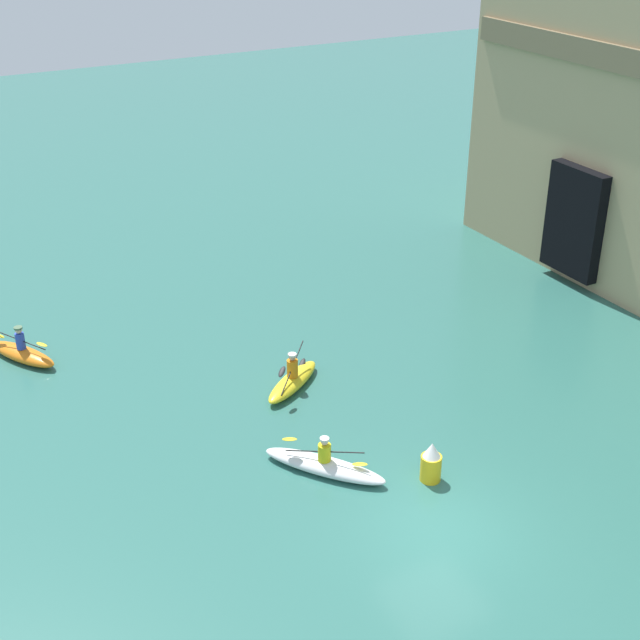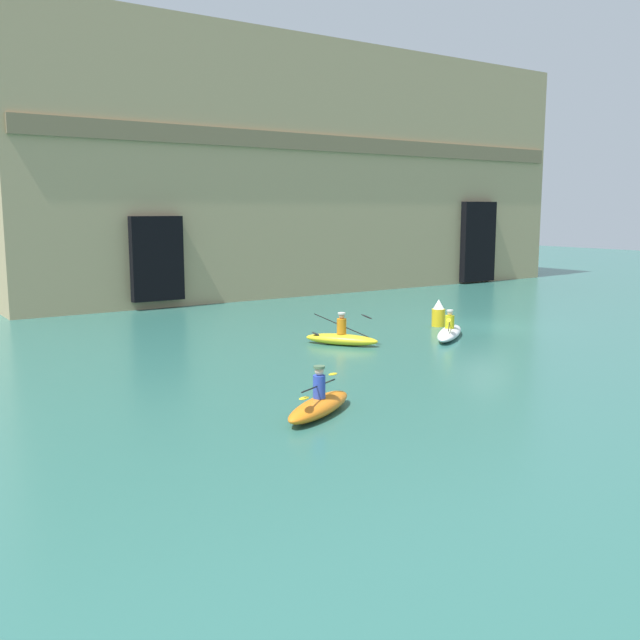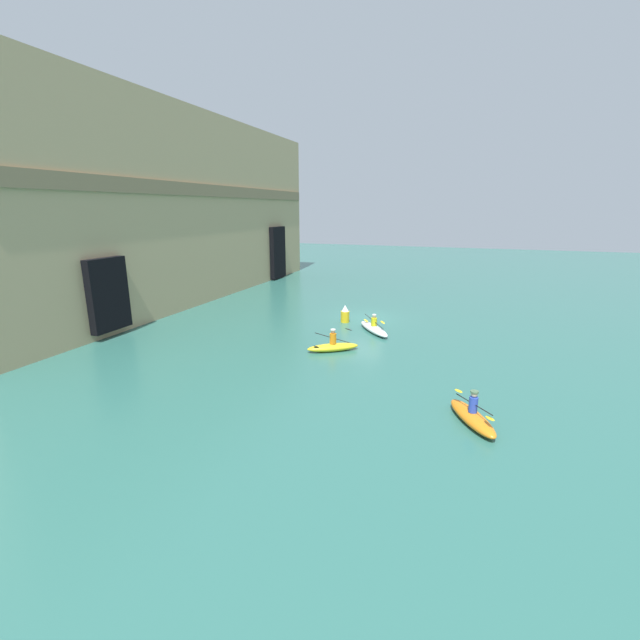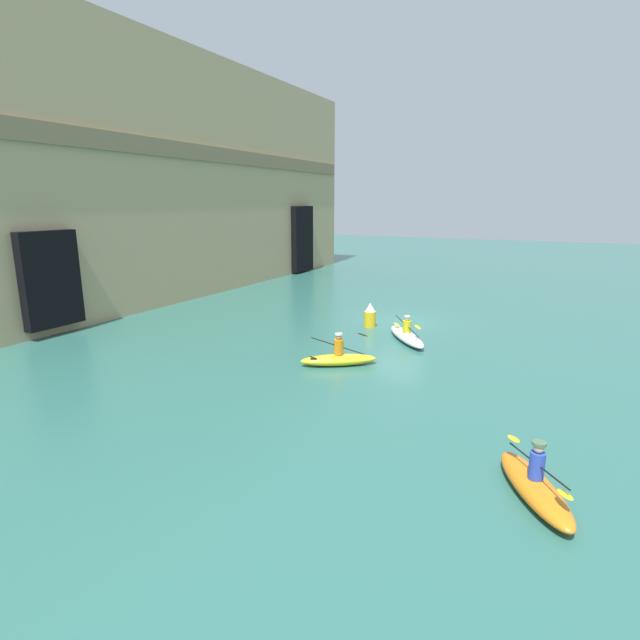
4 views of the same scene
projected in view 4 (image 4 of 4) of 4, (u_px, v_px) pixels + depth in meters
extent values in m
plane|color=#2D665B|center=(399.00, 321.00, 25.37)|extent=(120.00, 120.00, 0.00)
cube|color=tan|center=(166.00, 179.00, 32.60)|extent=(37.14, 6.94, 14.77)
cube|color=#79674A|center=(207.00, 153.00, 30.72)|extent=(36.40, 0.24, 0.92)
cube|color=black|center=(49.00, 279.00, 22.16)|extent=(2.71, 0.70, 4.27)
cube|color=black|center=(301.00, 239.00, 42.27)|extent=(2.95, 0.70, 5.45)
ellipsoid|color=orange|center=(534.00, 488.00, 10.24)|extent=(2.91, 2.08, 0.44)
cylinder|color=#2D47B7|center=(537.00, 465.00, 10.12)|extent=(0.31, 0.31, 0.57)
sphere|color=beige|center=(539.00, 448.00, 10.03)|extent=(0.23, 0.23, 0.23)
cylinder|color=#4C6B4C|center=(539.00, 443.00, 10.01)|extent=(0.28, 0.28, 0.06)
cylinder|color=black|center=(537.00, 464.00, 10.11)|extent=(1.82, 1.24, 0.21)
ellipsoid|color=yellow|center=(514.00, 439.00, 11.02)|extent=(0.47, 0.40, 0.09)
ellipsoid|color=yellow|center=(565.00, 495.00, 9.20)|extent=(0.47, 0.40, 0.09)
ellipsoid|color=white|center=(406.00, 336.00, 21.76)|extent=(3.32, 2.78, 0.40)
cylinder|color=gold|center=(407.00, 326.00, 21.66)|extent=(0.36, 0.36, 0.50)
sphere|color=beige|center=(407.00, 318.00, 21.58)|extent=(0.21, 0.21, 0.21)
cylinder|color=silver|center=(407.00, 316.00, 21.56)|extent=(0.26, 0.26, 0.06)
cylinder|color=black|center=(407.00, 326.00, 21.65)|extent=(1.67, 1.57, 0.46)
ellipsoid|color=yellow|center=(397.00, 325.00, 22.63)|extent=(0.45, 0.43, 0.13)
ellipsoid|color=yellow|center=(418.00, 327.00, 20.67)|extent=(0.45, 0.43, 0.13)
ellipsoid|color=yellow|center=(339.00, 360.00, 18.52)|extent=(2.20, 2.75, 0.42)
cylinder|color=orange|center=(339.00, 347.00, 18.41)|extent=(0.36, 0.36, 0.58)
sphere|color=tan|center=(339.00, 337.00, 18.32)|extent=(0.22, 0.22, 0.22)
cylinder|color=silver|center=(339.00, 334.00, 18.30)|extent=(0.28, 0.28, 0.06)
cylinder|color=black|center=(339.00, 346.00, 18.40)|extent=(1.48, 1.56, 0.86)
ellipsoid|color=black|center=(363.00, 335.00, 18.58)|extent=(0.42, 0.43, 0.21)
ellipsoid|color=black|center=(314.00, 358.00, 18.23)|extent=(0.42, 0.43, 0.21)
cylinder|color=yellow|center=(370.00, 319.00, 24.20)|extent=(0.57, 0.57, 0.76)
cone|color=white|center=(370.00, 307.00, 24.07)|extent=(0.49, 0.49, 0.42)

